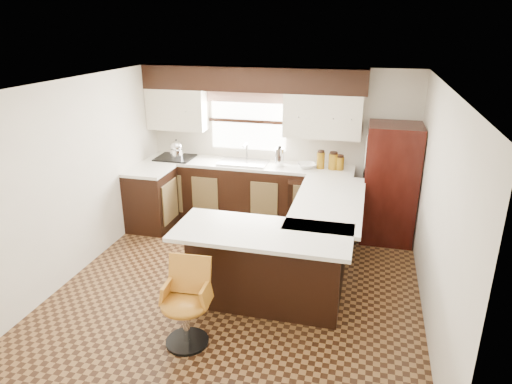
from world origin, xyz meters
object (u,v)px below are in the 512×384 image
(peninsula_return, at_px, (266,268))
(refrigerator, at_px, (390,183))
(bar_chair, at_px, (185,305))
(peninsula_long, at_px, (323,236))

(peninsula_return, xyz_separation_m, refrigerator, (1.34, 2.09, 0.40))
(peninsula_return, relative_size, refrigerator, 0.97)
(peninsula_return, height_order, bar_chair, peninsula_return)
(peninsula_return, distance_m, refrigerator, 2.51)
(peninsula_long, bearing_deg, bar_chair, -121.51)
(peninsula_return, bearing_deg, refrigerator, 57.32)
(peninsula_long, relative_size, refrigerator, 1.15)
(refrigerator, distance_m, bar_chair, 3.56)
(bar_chair, bearing_deg, peninsula_return, 52.06)
(peninsula_long, height_order, refrigerator, refrigerator)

